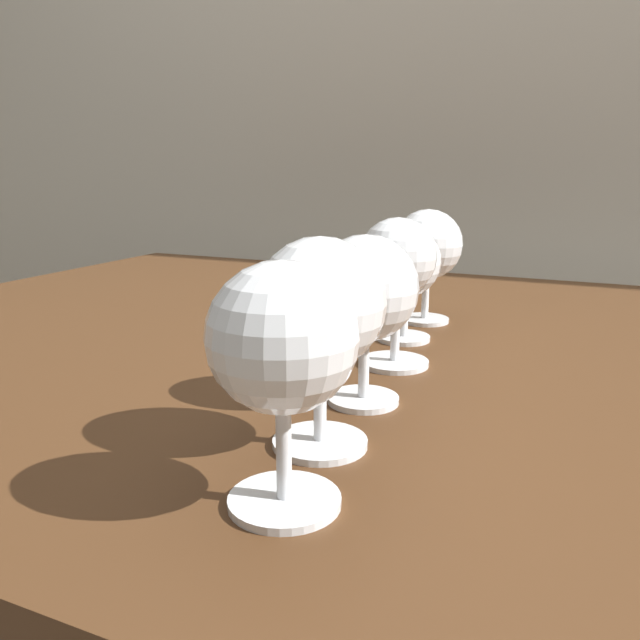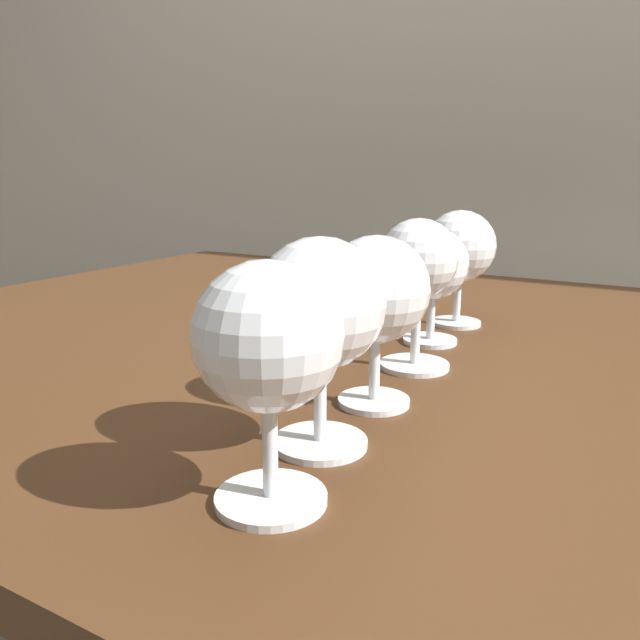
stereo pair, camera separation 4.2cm
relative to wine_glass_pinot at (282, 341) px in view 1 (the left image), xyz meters
The scene contains 7 objects.
dining_table 0.40m from the wine_glass_pinot, 94.99° to the left, with size 1.44×0.96×0.75m.
wine_glass_pinot is the anchor object (origin of this frame).
wine_glass_cabernet 0.08m from the wine_glass_pinot, 99.32° to the left, with size 0.09×0.09×0.15m.
wine_glass_white 0.17m from the wine_glass_pinot, 94.83° to the left, with size 0.09×0.09×0.14m.
wine_glass_port 0.28m from the wine_glass_pinot, 94.32° to the left, with size 0.07×0.07×0.14m.
wine_glass_chardonnay 0.37m from the wine_glass_pinot, 96.04° to the left, with size 0.08×0.08×0.13m.
wine_glass_amber 0.46m from the wine_glass_pinot, 94.89° to the left, with size 0.08×0.08×0.14m.
Camera 1 is at (0.18, -0.65, 0.94)m, focal length 35.48 mm.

